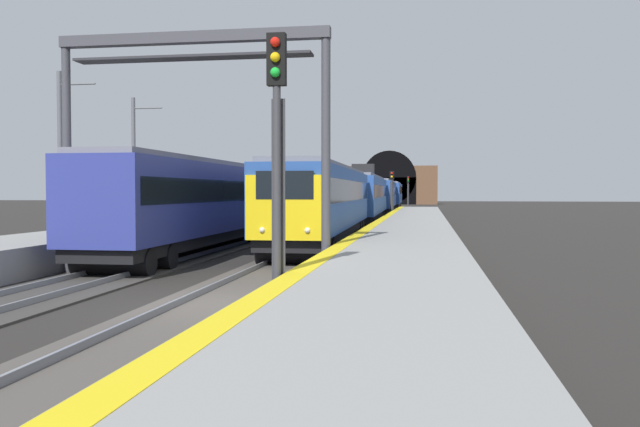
% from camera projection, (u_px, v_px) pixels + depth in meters
% --- Properties ---
extents(ground_plane, '(320.00, 320.00, 0.00)m').
position_uv_depth(ground_plane, '(211.00, 307.00, 15.22)').
color(ground_plane, '#282623').
extents(platform_right, '(112.00, 4.03, 1.00)m').
position_uv_depth(platform_right, '(388.00, 290.00, 14.55)').
color(platform_right, gray).
rests_on(platform_right, ground_plane).
extents(platform_right_edge_strip, '(112.00, 0.50, 0.01)m').
position_uv_depth(platform_right_edge_strip, '(309.00, 265.00, 14.81)').
color(platform_right_edge_strip, yellow).
rests_on(platform_right_edge_strip, platform_right).
extents(track_main_line, '(160.00, 2.94, 0.21)m').
position_uv_depth(track_main_line, '(211.00, 305.00, 15.22)').
color(track_main_line, '#4C4742').
rests_on(track_main_line, ground_plane).
extents(track_adjacent_line, '(160.00, 3.12, 0.21)m').
position_uv_depth(track_adjacent_line, '(20.00, 300.00, 15.99)').
color(track_adjacent_line, '#383533').
rests_on(track_adjacent_line, ground_plane).
extents(train_main_approaching, '(79.63, 3.21, 4.78)m').
position_uv_depth(train_main_approaching, '(373.00, 196.00, 61.34)').
color(train_main_approaching, '#264C99').
rests_on(train_main_approaching, ground_plane).
extents(train_adjacent_platform, '(56.07, 2.92, 4.00)m').
position_uv_depth(train_adjacent_platform, '(288.00, 197.00, 47.06)').
color(train_adjacent_platform, navy).
rests_on(train_adjacent_platform, ground_plane).
extents(railway_signal_near, '(0.39, 0.38, 5.86)m').
position_uv_depth(railway_signal_near, '(277.00, 150.00, 13.33)').
color(railway_signal_near, '#38383D').
rests_on(railway_signal_near, ground_plane).
extents(railway_signal_mid, '(0.39, 0.38, 4.43)m').
position_uv_depth(railway_signal_mid, '(392.00, 192.00, 57.68)').
color(railway_signal_mid, '#38383D').
rests_on(railway_signal_mid, ground_plane).
extents(railway_signal_far, '(0.39, 0.38, 5.13)m').
position_uv_depth(railway_signal_far, '(408.00, 188.00, 109.26)').
color(railway_signal_far, '#38383D').
rests_on(railway_signal_far, ground_plane).
extents(overhead_signal_gantry, '(0.70, 8.85, 7.69)m').
position_uv_depth(overhead_signal_gantry, '(192.00, 93.00, 20.76)').
color(overhead_signal_gantry, '#3F3F47').
rests_on(overhead_signal_gantry, ground_plane).
extents(tunnel_portal, '(3.08, 19.02, 10.71)m').
position_uv_depth(tunnel_portal, '(390.00, 185.00, 132.32)').
color(tunnel_portal, brown).
rests_on(tunnel_portal, ground_plane).
extents(catenary_mast_near, '(0.22, 1.84, 8.04)m').
position_uv_depth(catenary_mast_near, '(61.00, 159.00, 29.51)').
color(catenary_mast_near, '#595B60').
rests_on(catenary_mast_near, ground_plane).
extents(catenary_mast_far, '(0.22, 1.81, 7.91)m').
position_uv_depth(catenary_mast_far, '(134.00, 167.00, 36.92)').
color(catenary_mast_far, '#595B60').
rests_on(catenary_mast_far, ground_plane).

